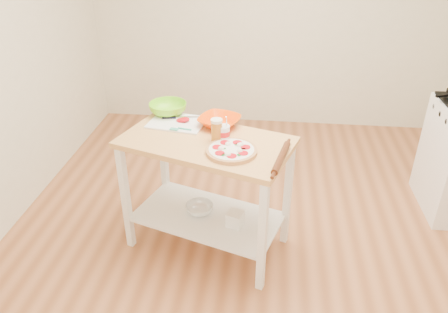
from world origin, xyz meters
The scene contains 13 objects.
room_shell centered at (0.00, 0.00, 1.35)m, with size 4.04×4.54×2.74m.
prep_island centered at (-0.38, -0.07, 0.65)m, with size 1.29×0.95×0.90m.
pizza centered at (-0.18, -0.23, 0.92)m, with size 0.33×0.33×0.05m.
cutting_board centered at (-0.62, 0.18, 0.91)m, with size 0.44×0.36×0.04m.
spatula centered at (-0.58, 0.04, 0.92)m, with size 0.16×0.05×0.01m.
knife centered at (-0.65, 0.23, 0.92)m, with size 0.27×0.07×0.01m.
orange_bowl centered at (-0.31, 0.16, 0.94)m, with size 0.29×0.29×0.07m, color #FF4802.
green_bowl centered at (-0.73, 0.33, 0.94)m, with size 0.28×0.28×0.09m, color #77D618.
beer_pint centered at (-0.30, -0.07, 0.98)m, with size 0.08×0.08×0.16m.
yogurt_tub centered at (-0.26, -0.05, 0.95)m, with size 0.09×0.09×0.18m.
rolling_pin centered at (0.13, -0.30, 0.92)m, with size 0.04×0.04×0.38m, color #542713.
shelf_glass_bowl centered at (-0.44, -0.03, 0.29)m, with size 0.21×0.21×0.07m, color silver.
shelf_bin centered at (-0.16, -0.16, 0.32)m, with size 0.11×0.11×0.11m, color white.
Camera 1 is at (0.04, -2.67, 2.26)m, focal length 35.00 mm.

